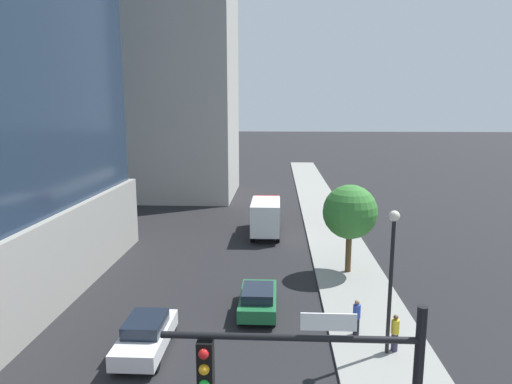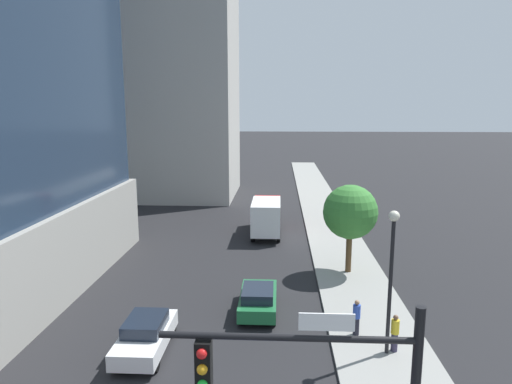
{
  "view_description": "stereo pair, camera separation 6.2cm",
  "coord_description": "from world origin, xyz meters",
  "px_view_note": "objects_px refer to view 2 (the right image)",
  "views": [
    {
      "loc": [
        3.02,
        -6.01,
        10.26
      ],
      "look_at": [
        1.97,
        15.72,
        6.24
      ],
      "focal_mm": 31.87,
      "sensor_mm": 36.0,
      "label": 1
    },
    {
      "loc": [
        3.08,
        -6.01,
        10.26
      ],
      "look_at": [
        1.97,
        15.72,
        6.24
      ],
      "focal_mm": 31.87,
      "sensor_mm": 36.0,
      "label": 2
    }
  ],
  "objects_px": {
    "street_tree": "(350,212)",
    "construction_building": "(166,46)",
    "car_white": "(146,335)",
    "box_truck": "(266,215)",
    "car_green": "(258,299)",
    "street_lamp": "(392,262)",
    "pedestrian_yellow_shirt": "(395,333)",
    "pedestrian_blue_shirt": "(356,317)"
  },
  "relations": [
    {
      "from": "construction_building",
      "to": "street_tree",
      "type": "distance_m",
      "value": 34.06
    },
    {
      "from": "street_lamp",
      "to": "car_green",
      "type": "bearing_deg",
      "value": 145.65
    },
    {
      "from": "street_lamp",
      "to": "pedestrian_yellow_shirt",
      "type": "distance_m",
      "value": 3.18
    },
    {
      "from": "pedestrian_blue_shirt",
      "to": "pedestrian_yellow_shirt",
      "type": "relative_size",
      "value": 1.02
    },
    {
      "from": "car_white",
      "to": "pedestrian_blue_shirt",
      "type": "relative_size",
      "value": 2.55
    },
    {
      "from": "pedestrian_blue_shirt",
      "to": "street_tree",
      "type": "bearing_deg",
      "value": 84.07
    },
    {
      "from": "street_lamp",
      "to": "box_truck",
      "type": "distance_m",
      "value": 19.34
    },
    {
      "from": "construction_building",
      "to": "pedestrian_yellow_shirt",
      "type": "distance_m",
      "value": 43.06
    },
    {
      "from": "construction_building",
      "to": "street_lamp",
      "type": "distance_m",
      "value": 41.95
    },
    {
      "from": "street_tree",
      "to": "box_truck",
      "type": "relative_size",
      "value": 0.84
    },
    {
      "from": "box_truck",
      "to": "pedestrian_blue_shirt",
      "type": "distance_m",
      "value": 17.48
    },
    {
      "from": "construction_building",
      "to": "car_green",
      "type": "relative_size",
      "value": 9.57
    },
    {
      "from": "construction_building",
      "to": "car_white",
      "type": "bearing_deg",
      "value": -78.26
    },
    {
      "from": "construction_building",
      "to": "street_lamp",
      "type": "bearing_deg",
      "value": -63.68
    },
    {
      "from": "construction_building",
      "to": "street_lamp",
      "type": "relative_size",
      "value": 6.34
    },
    {
      "from": "pedestrian_yellow_shirt",
      "to": "street_tree",
      "type": "bearing_deg",
      "value": 93.18
    },
    {
      "from": "construction_building",
      "to": "pedestrian_blue_shirt",
      "type": "distance_m",
      "value": 41.38
    },
    {
      "from": "car_green",
      "to": "construction_building",
      "type": "bearing_deg",
      "value": 110.74
    },
    {
      "from": "car_green",
      "to": "pedestrian_yellow_shirt",
      "type": "height_order",
      "value": "pedestrian_yellow_shirt"
    },
    {
      "from": "street_lamp",
      "to": "street_tree",
      "type": "height_order",
      "value": "street_lamp"
    },
    {
      "from": "street_tree",
      "to": "car_green",
      "type": "bearing_deg",
      "value": -132.64
    },
    {
      "from": "box_truck",
      "to": "pedestrian_yellow_shirt",
      "type": "distance_m",
      "value": 19.16
    },
    {
      "from": "box_truck",
      "to": "pedestrian_blue_shirt",
      "type": "relative_size",
      "value": 3.97
    },
    {
      "from": "box_truck",
      "to": "construction_building",
      "type": "bearing_deg",
      "value": 124.84
    },
    {
      "from": "construction_building",
      "to": "pedestrian_yellow_shirt",
      "type": "height_order",
      "value": "construction_building"
    },
    {
      "from": "construction_building",
      "to": "street_tree",
      "type": "relative_size",
      "value": 7.03
    },
    {
      "from": "car_white",
      "to": "pedestrian_yellow_shirt",
      "type": "xyz_separation_m",
      "value": [
        10.55,
        0.32,
        0.22
      ]
    },
    {
      "from": "street_tree",
      "to": "pedestrian_blue_shirt",
      "type": "relative_size",
      "value": 3.34
    },
    {
      "from": "car_green",
      "to": "pedestrian_yellow_shirt",
      "type": "distance_m",
      "value": 6.97
    },
    {
      "from": "car_green",
      "to": "box_truck",
      "type": "height_order",
      "value": "box_truck"
    },
    {
      "from": "street_tree",
      "to": "construction_building",
      "type": "bearing_deg",
      "value": 123.88
    },
    {
      "from": "street_tree",
      "to": "pedestrian_blue_shirt",
      "type": "distance_m",
      "value": 8.75
    },
    {
      "from": "car_white",
      "to": "pedestrian_yellow_shirt",
      "type": "distance_m",
      "value": 10.56
    },
    {
      "from": "car_white",
      "to": "box_truck",
      "type": "xyz_separation_m",
      "value": [
        4.62,
        18.52,
        0.94
      ]
    },
    {
      "from": "street_tree",
      "to": "car_white",
      "type": "height_order",
      "value": "street_tree"
    },
    {
      "from": "pedestrian_yellow_shirt",
      "to": "car_white",
      "type": "bearing_deg",
      "value": -178.28
    },
    {
      "from": "construction_building",
      "to": "car_white",
      "type": "height_order",
      "value": "construction_building"
    },
    {
      "from": "street_lamp",
      "to": "box_truck",
      "type": "height_order",
      "value": "street_lamp"
    },
    {
      "from": "street_tree",
      "to": "car_white",
      "type": "xyz_separation_m",
      "value": [
        -10.02,
        -9.84,
        -3.21
      ]
    },
    {
      "from": "car_green",
      "to": "box_truck",
      "type": "bearing_deg",
      "value": 90.0
    },
    {
      "from": "street_lamp",
      "to": "pedestrian_yellow_shirt",
      "type": "xyz_separation_m",
      "value": [
        0.34,
        0.15,
        -3.15
      ]
    },
    {
      "from": "street_lamp",
      "to": "car_green",
      "type": "relative_size",
      "value": 1.51
    }
  ]
}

